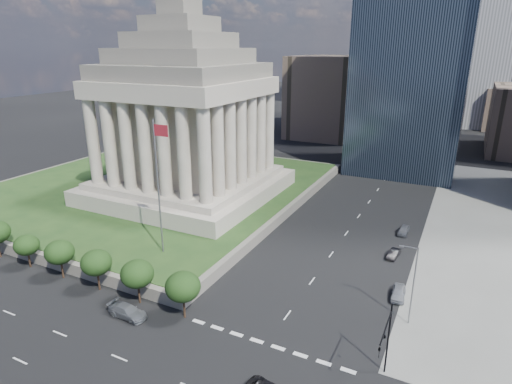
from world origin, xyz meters
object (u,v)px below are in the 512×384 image
Objects in this scene: parked_sedan_near at (399,293)px; parked_sedan_mid at (394,254)px; flagpole at (159,181)px; traffic_signal_ne at (386,339)px; war_memorial at (184,99)px; street_lamp_north at (412,281)px; suv_grey at (127,311)px; parked_sedan_far at (404,230)px.

parked_sedan_near is 1.14× the size of parked_sedan_mid.
flagpole is 4.70× the size of parked_sedan_near.
traffic_signal_ne reaches higher than parked_sedan_mid.
parked_sedan_mid is at bearing 29.48° from flagpole.
flagpole is at bearing -63.11° from war_memorial.
war_memorial is 54.92m from street_lamp_north.
parked_sedan_near reaches higher than parked_sedan_mid.
suv_grey is 1.40× the size of parked_sedan_mid.
traffic_signal_ne reaches higher than suv_grey.
traffic_signal_ne is at bearing -16.71° from flagpole.
flagpole is 18.51m from suv_grey.
parked_sedan_mid is (-2.50, 11.33, -0.11)m from parked_sedan_near.
parked_sedan_mid is (43.00, -6.58, -20.79)m from war_memorial.
traffic_signal_ne is at bearing -90.91° from parked_sedan_near.
street_lamp_north is at bearing 1.63° from flagpole.
suv_grey is (-29.77, -2.70, -4.50)m from traffic_signal_ne.
flagpole reaches higher than suv_grey.
traffic_signal_ne is 11.34m from street_lamp_north.
suv_grey is (4.56, -13.00, -12.36)m from flagpole.
street_lamp_north is at bearing -77.68° from parked_sedan_far.
war_memorial is 9.71× the size of parked_sedan_far.
suv_grey is (-30.60, -14.00, -4.91)m from street_lamp_north.
war_memorial is 47.84m from parked_sedan_far.
suv_grey reaches higher than parked_sedan_mid.
war_memorial is 7.51× the size of suv_grey.
parked_sedan_near is 1.06× the size of parked_sedan_far.
parked_sedan_near is at bearing -80.30° from parked_sedan_far.
war_memorial is 53.09m from parked_sedan_near.
flagpole is at bearing -178.37° from street_lamp_north.
street_lamp_north is (47.33, -23.00, -15.74)m from war_memorial.
street_lamp_north reaches higher than suv_grey.
flagpole reaches higher than parked_sedan_far.
parked_sedan_near is at bearing 109.75° from street_lamp_north.
parked_sedan_far is (-3.50, 37.57, -4.57)m from traffic_signal_ne.
street_lamp_north is 1.93× the size of suv_grey.
parked_sedan_far is (-4.33, 26.26, -4.98)m from street_lamp_north.
war_memorial is at bearing 143.58° from traffic_signal_ne.
flagpole is 2.00× the size of street_lamp_north.
parked_sedan_mid is 9.84m from parked_sedan_far.
traffic_signal_ne reaches higher than parked_sedan_far.
traffic_signal_ne is at bearing -82.52° from suv_grey.
suv_grey is at bearing -65.67° from war_memorial.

